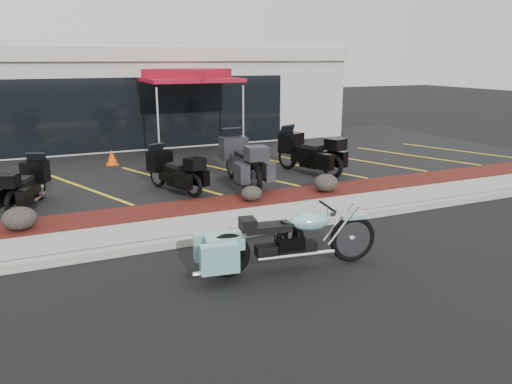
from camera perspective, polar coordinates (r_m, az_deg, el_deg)
name	(u,v)px	position (r m, az deg, el deg)	size (l,w,h in m)	color
ground	(244,254)	(9.17, -1.44, -7.13)	(90.00, 90.00, 0.00)	black
curb	(226,235)	(9.93, -3.44, -4.92)	(24.00, 0.25, 0.15)	gray
sidewalk	(214,225)	(10.55, -4.79, -3.72)	(24.00, 1.20, 0.15)	gray
mulch_bed	(197,209)	(11.64, -6.75, -1.95)	(24.00, 1.20, 0.16)	#3D140D
upper_lot	(147,165)	(16.72, -12.31, 3.03)	(26.00, 9.60, 0.15)	black
dealership_building	(114,93)	(22.60, -15.97, 10.81)	(18.00, 8.16, 4.00)	#ABA59A
boulder_left	(19,218)	(10.93, -25.42, -2.75)	(0.66, 0.55, 0.47)	black
boulder_mid	(251,193)	(11.89, -0.52, -0.16)	(0.52, 0.43, 0.37)	black
boulder_right	(326,183)	(12.83, 7.97, 1.05)	(0.64, 0.54, 0.46)	black
hero_cruiser	(353,232)	(8.80, 11.00, -4.53)	(3.15, 0.80, 1.11)	#7BBFB3
touring_black_front	(38,176)	(13.04, -23.66, 1.66)	(1.98, 0.76, 1.15)	black
touring_black_mid	(157,165)	(13.36, -11.22, 3.00)	(2.02, 0.77, 1.17)	black
touring_grey	(232,153)	(14.08, -2.78, 4.46)	(2.49, 0.95, 1.45)	#2B2A2F
touring_black_rear	(288,147)	(15.27, 3.63, 5.13)	(2.36, 0.90, 1.37)	black
traffic_cone	(112,157)	(16.65, -16.15, 3.84)	(0.36, 0.36, 0.48)	#DD4507
popup_canopy	(188,77)	(18.09, -7.78, 12.92)	(3.61, 3.61, 2.95)	silver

